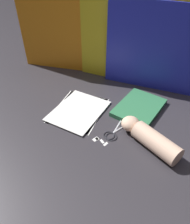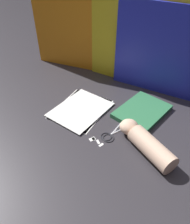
% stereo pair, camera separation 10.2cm
% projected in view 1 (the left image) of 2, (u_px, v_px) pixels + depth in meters
% --- Properties ---
extents(ground_plane, '(6.00, 6.00, 0.00)m').
position_uv_depth(ground_plane, '(101.00, 118.00, 1.09)').
color(ground_plane, '#2D2B30').
extents(backdrop_panel_left, '(0.81, 0.18, 0.60)m').
position_uv_depth(backdrop_panel_left, '(83.00, 24.00, 1.27)').
color(backdrop_panel_left, orange).
rests_on(backdrop_panel_left, ground_plane).
extents(backdrop_panel_center, '(0.63, 0.04, 0.53)m').
position_uv_depth(backdrop_panel_center, '(134.00, 39.00, 1.18)').
color(backdrop_panel_center, yellow).
rests_on(backdrop_panel_center, ground_plane).
extents(backdrop_panel_right, '(0.84, 0.09, 0.47)m').
position_uv_depth(backdrop_panel_right, '(185.00, 53.00, 1.11)').
color(backdrop_panel_right, '#2833D1').
rests_on(backdrop_panel_right, ground_plane).
extents(paper_stack, '(0.26, 0.31, 0.01)m').
position_uv_depth(paper_stack, '(78.00, 111.00, 1.12)').
color(paper_stack, white).
rests_on(paper_stack, ground_plane).
extents(book_closed, '(0.24, 0.30, 0.02)m').
position_uv_depth(book_closed, '(139.00, 108.00, 1.13)').
color(book_closed, '#2D7247').
rests_on(book_closed, ground_plane).
extents(scissors, '(0.09, 0.16, 0.01)m').
position_uv_depth(scissors, '(113.00, 133.00, 1.00)').
color(scissors, silver).
rests_on(scissors, ground_plane).
extents(hand_forearm, '(0.30, 0.20, 0.08)m').
position_uv_depth(hand_forearm, '(150.00, 138.00, 0.92)').
color(hand_forearm, beige).
rests_on(hand_forearm, ground_plane).
extents(paper_scrap_near, '(0.02, 0.03, 0.00)m').
position_uv_depth(paper_scrap_near, '(106.00, 144.00, 0.95)').
color(paper_scrap_near, white).
rests_on(paper_scrap_near, ground_plane).
extents(paper_scrap_mid, '(0.02, 0.02, 0.00)m').
position_uv_depth(paper_scrap_mid, '(97.00, 139.00, 0.97)').
color(paper_scrap_mid, white).
rests_on(paper_scrap_mid, ground_plane).
extents(paper_scrap_far, '(0.03, 0.02, 0.00)m').
position_uv_depth(paper_scrap_far, '(102.00, 141.00, 0.96)').
color(paper_scrap_far, white).
rests_on(paper_scrap_far, ground_plane).
extents(paper_scrap_side, '(0.03, 0.03, 0.00)m').
position_uv_depth(paper_scrap_side, '(96.00, 139.00, 0.97)').
color(paper_scrap_side, white).
rests_on(paper_scrap_side, ground_plane).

